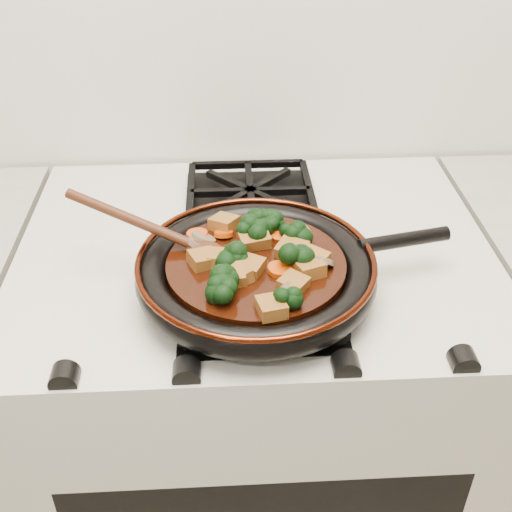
{
  "coord_description": "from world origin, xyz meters",
  "views": [
    {
      "loc": [
        -0.05,
        0.84,
        1.48
      ],
      "look_at": [
        -0.0,
        1.57,
        0.97
      ],
      "focal_mm": 45.0,
      "sensor_mm": 36.0,
      "label": 1
    }
  ],
  "objects": [
    {
      "name": "tofu_cube_7",
      "position": [
        0.07,
        1.54,
        0.97
      ],
      "size": [
        0.05,
        0.05,
        0.03
      ],
      "primitive_type": "cube",
      "rotation": [
        0.0,
        0.1,
        1.91
      ],
      "color": "brown",
      "rests_on": "braising_sauce"
    },
    {
      "name": "tofu_cube_2",
      "position": [
        -0.08,
        1.57,
        0.97
      ],
      "size": [
        0.05,
        0.05,
        0.02
      ],
      "primitive_type": "cube",
      "rotation": [
        0.1,
        0.02,
        1.98
      ],
      "color": "brown",
      "rests_on": "braising_sauce"
    },
    {
      "name": "tofu_cube_10",
      "position": [
        -0.04,
        1.53,
        0.97
      ],
      "size": [
        0.04,
        0.04,
        0.03
      ],
      "primitive_type": "cube",
      "rotation": [
        0.09,
        -0.09,
        0.02
      ],
      "color": "brown",
      "rests_on": "braising_sauce"
    },
    {
      "name": "carrot_coin_1",
      "position": [
        -0.09,
        1.63,
        0.96
      ],
      "size": [
        0.03,
        0.03,
        0.01
      ],
      "primitive_type": "cylinder",
      "rotation": [
        -0.07,
        -0.02,
        0.0
      ],
      "color": "#C23D05",
      "rests_on": "braising_sauce"
    },
    {
      "name": "carrot_coin_5",
      "position": [
        -0.05,
        1.63,
        0.96
      ],
      "size": [
        0.03,
        0.03,
        0.02
      ],
      "primitive_type": "cylinder",
      "rotation": [
        -0.34,
        0.01,
        0.0
      ],
      "color": "#C23D05",
      "rests_on": "braising_sauce"
    },
    {
      "name": "broccoli_floret_2",
      "position": [
        -0.03,
        1.56,
        0.97
      ],
      "size": [
        0.08,
        0.08,
        0.05
      ],
      "primitive_type": null,
      "rotation": [
        -0.02,
        0.07,
        2.36
      ],
      "color": "black",
      "rests_on": "braising_sauce"
    },
    {
      "name": "broccoli_floret_8",
      "position": [
        0.01,
        1.66,
        0.97
      ],
      "size": [
        0.07,
        0.07,
        0.07
      ],
      "primitive_type": null,
      "rotation": [
        0.09,
        -0.13,
        2.95
      ],
      "color": "black",
      "rests_on": "braising_sauce"
    },
    {
      "name": "burner_grate_back",
      "position": [
        0.0,
        1.83,
        0.91
      ],
      "size": [
        0.23,
        0.23,
        0.03
      ],
      "primitive_type": null,
      "color": "black",
      "rests_on": "stove"
    },
    {
      "name": "tofu_cube_6",
      "position": [
        0.04,
        1.5,
        0.97
      ],
      "size": [
        0.05,
        0.05,
        0.02
      ],
      "primitive_type": "cube",
      "rotation": [
        0.07,
        0.02,
        0.92
      ],
      "color": "brown",
      "rests_on": "braising_sauce"
    },
    {
      "name": "tofu_cube_9",
      "position": [
        -0.05,
        1.66,
        0.97
      ],
      "size": [
        0.05,
        0.05,
        0.03
      ],
      "primitive_type": "cube",
      "rotation": [
        0.12,
        0.08,
        2.56
      ],
      "color": "brown",
      "rests_on": "braising_sauce"
    },
    {
      "name": "mushroom_slice_4",
      "position": [
        0.07,
        1.62,
        0.97
      ],
      "size": [
        0.04,
        0.04,
        0.03
      ],
      "primitive_type": "cylinder",
      "rotation": [
        0.86,
        0.0,
        1.09
      ],
      "color": "brown",
      "rests_on": "braising_sauce"
    },
    {
      "name": "carrot_coin_0",
      "position": [
        0.04,
        1.55,
        0.96
      ],
      "size": [
        0.03,
        0.03,
        0.01
      ],
      "primitive_type": "cylinder",
      "rotation": [
        -0.05,
        0.0,
        0.0
      ],
      "color": "#C23D05",
      "rests_on": "braising_sauce"
    },
    {
      "name": "mushroom_slice_1",
      "position": [
        0.04,
        1.48,
        0.97
      ],
      "size": [
        0.04,
        0.04,
        0.03
      ],
      "primitive_type": "cylinder",
      "rotation": [
        0.73,
        0.0,
        1.04
      ],
      "color": "brown",
      "rests_on": "braising_sauce"
    },
    {
      "name": "braising_sauce",
      "position": [
        -0.0,
        1.57,
        0.95
      ],
      "size": [
        0.25,
        0.25,
        0.02
      ],
      "primitive_type": "cylinder",
      "color": "black",
      "rests_on": "skillet"
    },
    {
      "name": "broccoli_floret_0",
      "position": [
        -0.05,
        1.49,
        0.97
      ],
      "size": [
        0.07,
        0.06,
        0.06
      ],
      "primitive_type": null,
      "rotation": [
        -0.21,
        0.0,
        1.54
      ],
      "color": "black",
      "rests_on": "braising_sauce"
    },
    {
      "name": "tofu_cube_11",
      "position": [
        -0.02,
        1.54,
        0.97
      ],
      "size": [
        0.05,
        0.05,
        0.02
      ],
      "primitive_type": "cube",
      "rotation": [
        -0.04,
        -0.03,
        2.65
      ],
      "color": "brown",
      "rests_on": "braising_sauce"
    },
    {
      "name": "broccoli_floret_3",
      "position": [
        0.05,
        1.56,
        0.97
      ],
      "size": [
        0.07,
        0.07,
        0.07
      ],
      "primitive_type": null,
      "rotation": [
        -0.05,
        0.17,
        1.68
      ],
      "color": "black",
      "rests_on": "braising_sauce"
    },
    {
      "name": "broccoli_floret_7",
      "position": [
        -0.01,
        1.62,
        0.97
      ],
      "size": [
        0.08,
        0.08,
        0.07
      ],
      "primitive_type": null,
      "rotation": [
        -0.0,
        0.16,
        1.89
      ],
      "color": "black",
      "rests_on": "braising_sauce"
    },
    {
      "name": "carrot_coin_4",
      "position": [
        0.03,
        1.63,
        0.96
      ],
      "size": [
        0.03,
        0.03,
        0.02
      ],
      "primitive_type": "cylinder",
      "rotation": [
        0.23,
        0.09,
        0.0
      ],
      "color": "#C23D05",
      "rests_on": "braising_sauce"
    },
    {
      "name": "wooden_spoon",
      "position": [
        -0.13,
        1.61,
        0.98
      ],
      "size": [
        0.14,
        0.07,
        0.22
      ],
      "rotation": [
        0.0,
        0.0,
        2.79
      ],
      "color": "#421D0E",
      "rests_on": "braising_sauce"
    },
    {
      "name": "tofu_cube_5",
      "position": [
        -0.03,
        1.53,
        0.97
      ],
      "size": [
        0.05,
        0.05,
        0.03
      ],
      "primitive_type": "cube",
      "rotation": [
        -0.11,
        -0.12,
        0.52
      ],
      "color": "brown",
      "rests_on": "braising_sauce"
    },
    {
      "name": "mushroom_slice_2",
      "position": [
        0.09,
        1.55,
        0.97
      ],
      "size": [
        0.04,
        0.04,
        0.03
      ],
      "primitive_type": "cylinder",
      "rotation": [
        0.79,
        0.0,
        2.82
      ],
      "color": "brown",
      "rests_on": "braising_sauce"
    },
    {
      "name": "tofu_cube_8",
      "position": [
        0.05,
        1.58,
        0.97
      ],
      "size": [
        0.05,
        0.05,
        0.02
      ],
      "primitive_type": "cube",
      "rotation": [
        0.0,
        -0.05,
        1.08
      ],
      "color": "brown",
      "rests_on": "braising_sauce"
    },
    {
      "name": "broccoli_floret_5",
      "position": [
        -0.05,
        1.5,
        0.97
      ],
      "size": [
        0.08,
        0.07,
        0.08
      ],
      "primitive_type": null,
      "rotation": [
        -0.18,
        -0.24,
        0.13
      ],
      "color": "black",
      "rests_on": "braising_sauce"
    },
    {
      "name": "tofu_cube_4",
      "position": [
        -0.05,
        1.57,
        0.97
      ],
      "size": [
        0.04,
        0.04,
        0.02
      ],
      "primitive_type": "cube",
      "rotation": [
        0.1,
        0.01,
        2.96
      ],
      "color": "brown",
      "rests_on": "braising_sauce"
    },
    {
      "name": "tofu_cube_3",
      "position": [
        0.01,
        1.46,
        0.97
      ],
      "size": [
        0.04,
        0.04,
        0.02
      ],
      "primitive_type": "cube",
      "rotation": [
        -0.04,
        0.01,
        0.24
      ],
      "color": "brown",
      "rests_on": "braising_sauce"
    },
    {
      "name": "broccoli_floret_4",
      "position": [
        -0.03,
        1.55,
        0.97
      ],
      "size": [
        0.07,
        0.08,
        0.06
      ],
      "primitive_type": null,
      "rotation": [
        0.09,
        0.06,
        2.9
      ],
      "color": "black",
      "rests_on": "braising_sauce"
    },
    {
      "name": "broccoli_floret_1",
      "position": [
        0.03,
        1.48,
        0.97
      ],
      "size": [
        0.07,
        0.07,
        0.07
      ],
      "primitive_type": null,
      "rotation": [
        -0.16,
        0.1,
        0.16
      ],
      "color": "black",
      "rests_on": "braising_sauce"
    },
    {
      "name": "mushroom_slice_0",
      "position": [
        -0.08,
        1.62,
        0.97
      ],
      "size": [
        0.05,
        0.05,
        0.02
      ],
      "primitive_type": "cylinder",
      "rotation": [
        0.48,
        0.0,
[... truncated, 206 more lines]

